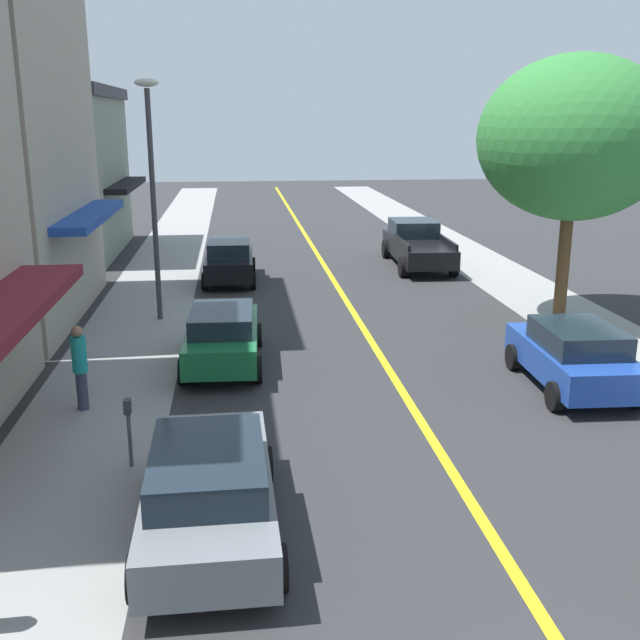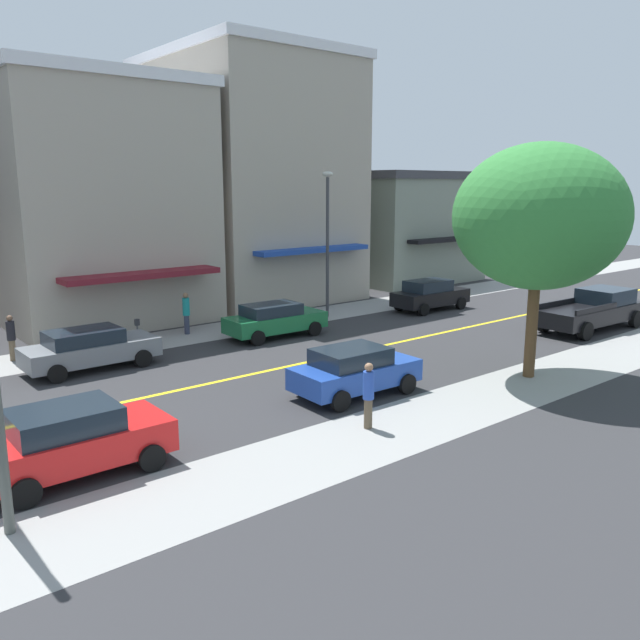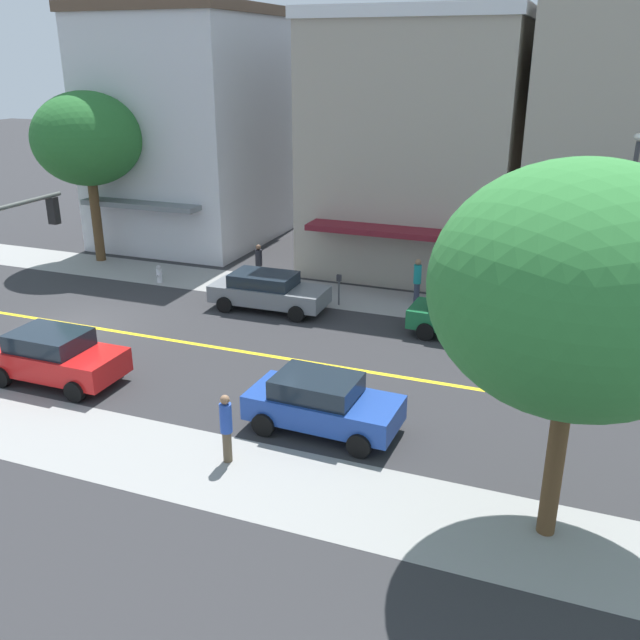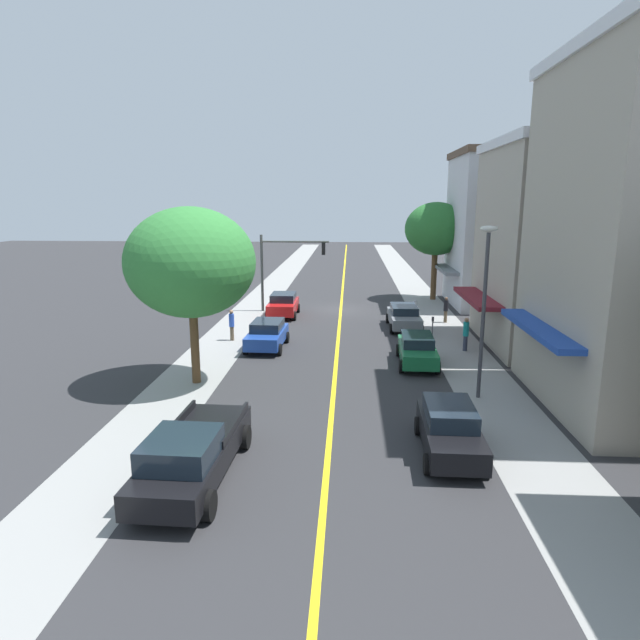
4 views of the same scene
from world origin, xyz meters
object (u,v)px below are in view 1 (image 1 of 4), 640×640
object	(u,v)px
street_tree_left_near	(574,139)
black_pickup_truck	(417,244)
grey_sedan_left_curb	(209,488)
street_lamp	(152,177)
blue_sedan_right_curb	(574,355)
green_sedan_left_curb	(223,335)
pedestrian_teal_shirt	(80,365)
parking_meter	(129,422)
black_sedan_left_curb	(229,260)

from	to	relation	value
street_tree_left_near	black_pickup_truck	xyz separation A→B (m)	(-2.40, 8.85, -4.55)
street_tree_left_near	grey_sedan_left_curb	xyz separation A→B (m)	(-10.45, -11.41, -4.67)
street_lamp	blue_sedan_right_curb	bearing A→B (deg)	-36.01
street_tree_left_near	green_sedan_left_curb	distance (m)	11.85
street_lamp	blue_sedan_right_curb	distance (m)	12.88
street_tree_left_near	pedestrian_teal_shirt	size ratio (longest dim) A/B	4.23
parking_meter	green_sedan_left_curb	distance (m)	5.78
black_sedan_left_curb	pedestrian_teal_shirt	xyz separation A→B (m)	(-3.09, -12.60, 0.18)
parking_meter	blue_sedan_right_curb	bearing A→B (deg)	17.03
parking_meter	blue_sedan_right_curb	world-z (taller)	blue_sedan_right_curb
parking_meter	pedestrian_teal_shirt	bearing A→B (deg)	115.48
blue_sedan_right_curb	green_sedan_left_curb	xyz separation A→B (m)	(-8.01, 2.62, -0.02)
pedestrian_teal_shirt	street_tree_left_near	bearing A→B (deg)	70.40
blue_sedan_right_curb	green_sedan_left_curb	size ratio (longest dim) A/B	0.93
street_tree_left_near	street_lamp	size ratio (longest dim) A/B	1.10
street_lamp	pedestrian_teal_shirt	xyz separation A→B (m)	(-0.95, -7.34, -3.34)
parking_meter	street_tree_left_near	bearing A→B (deg)	36.87
black_pickup_truck	street_tree_left_near	bearing A→B (deg)	-162.65
grey_sedan_left_curb	black_pickup_truck	size ratio (longest dim) A/B	0.75
parking_meter	black_sedan_left_curb	distance (m)	15.58
pedestrian_teal_shirt	street_lamp	bearing A→B (deg)	128.53
parking_meter	street_lamp	world-z (taller)	street_lamp
green_sedan_left_curb	street_lamp	bearing A→B (deg)	25.29
blue_sedan_right_curb	green_sedan_left_curb	world-z (taller)	blue_sedan_right_curb
black_sedan_left_curb	grey_sedan_left_curb	bearing A→B (deg)	-179.46
street_lamp	blue_sedan_right_curb	size ratio (longest dim) A/B	1.71
parking_meter	street_lamp	xyz separation A→B (m)	(-0.43, 10.22, 3.50)
street_tree_left_near	parking_meter	bearing A→B (deg)	-143.13
grey_sedan_left_curb	pedestrian_teal_shirt	distance (m)	6.06
street_tree_left_near	grey_sedan_left_curb	bearing A→B (deg)	-132.50
black_sedan_left_curb	grey_sedan_left_curb	xyz separation A→B (m)	(-0.24, -17.94, -0.05)
street_tree_left_near	parking_meter	xyz separation A→B (m)	(-11.93, -8.95, -4.60)
street_tree_left_near	black_sedan_left_curb	distance (m)	12.98
green_sedan_left_curb	black_pickup_truck	size ratio (longest dim) A/B	0.72
blue_sedan_right_curb	black_pickup_truck	world-z (taller)	black_pickup_truck
street_lamp	black_sedan_left_curb	xyz separation A→B (m)	(2.14, 5.27, -3.52)
parking_meter	pedestrian_teal_shirt	size ratio (longest dim) A/B	0.69
parking_meter	black_sedan_left_curb	xyz separation A→B (m)	(1.72, 15.48, -0.02)
street_lamp	black_pickup_truck	world-z (taller)	street_lamp
street_lamp	green_sedan_left_curb	distance (m)	6.20
street_tree_left_near	pedestrian_teal_shirt	distance (m)	15.28
street_tree_left_near	blue_sedan_right_curb	bearing A→B (deg)	-111.28
blue_sedan_right_curb	grey_sedan_left_curb	distance (m)	9.74
street_lamp	black_pickup_truck	bearing A→B (deg)	37.29
parking_meter	black_pickup_truck	world-z (taller)	black_pickup_truck
street_lamp	grey_sedan_left_curb	world-z (taller)	street_lamp
blue_sedan_right_curb	pedestrian_teal_shirt	distance (m)	10.97
grey_sedan_left_curb	green_sedan_left_curb	size ratio (longest dim) A/B	1.04
parking_meter	pedestrian_teal_shirt	xyz separation A→B (m)	(-1.37, 2.88, 0.16)
green_sedan_left_curb	street_tree_left_near	bearing A→B (deg)	-69.87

